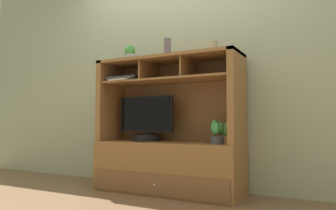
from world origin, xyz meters
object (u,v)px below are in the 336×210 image
(magazine_stack_left, at_px, (126,79))
(potted_orchid, at_px, (217,134))
(media_console, at_px, (168,150))
(tv_monitor, at_px, (146,123))
(accent_vase, at_px, (213,47))
(potted_fern, at_px, (225,134))
(potted_succulent, at_px, (130,54))
(ceramic_vase, at_px, (167,48))

(magazine_stack_left, bearing_deg, potted_orchid, 0.87)
(media_console, bearing_deg, tv_monitor, -179.81)
(potted_orchid, xyz_separation_m, accent_vase, (-0.05, 0.05, 0.80))
(potted_fern, bearing_deg, accent_vase, -172.32)
(potted_fern, relative_size, potted_succulent, 1.04)
(ceramic_vase, distance_m, accent_vase, 0.47)
(media_console, bearing_deg, magazine_stack_left, -171.32)
(media_console, bearing_deg, potted_succulent, 177.95)
(potted_succulent, xyz_separation_m, ceramic_vase, (0.47, -0.04, 0.01))
(media_console, distance_m, accent_vase, 1.07)
(tv_monitor, bearing_deg, magazine_stack_left, -161.11)
(potted_succulent, bearing_deg, media_console, -2.05)
(media_console, relative_size, accent_vase, 12.75)
(potted_orchid, bearing_deg, potted_succulent, 175.84)
(potted_fern, relative_size, accent_vase, 1.82)
(potted_fern, distance_m, potted_succulent, 1.34)
(potted_fern, relative_size, magazine_stack_left, 0.58)
(accent_vase, bearing_deg, potted_orchid, -42.50)
(ceramic_vase, bearing_deg, potted_orchid, -3.67)
(media_console, distance_m, magazine_stack_left, 0.85)
(media_console, distance_m, potted_fern, 0.60)
(potted_orchid, distance_m, potted_fern, 0.08)
(tv_monitor, relative_size, magazine_stack_left, 1.70)
(magazine_stack_left, bearing_deg, tv_monitor, 18.89)
(tv_monitor, bearing_deg, media_console, 0.19)
(tv_monitor, bearing_deg, potted_orchid, -4.00)
(potted_orchid, height_order, accent_vase, accent_vase)
(potted_fern, xyz_separation_m, magazine_stack_left, (-1.03, -0.08, 0.55))
(potted_fern, distance_m, accent_vase, 0.80)
(potted_orchid, distance_m, potted_succulent, 1.30)
(ceramic_vase, bearing_deg, magazine_stack_left, -173.99)
(potted_orchid, bearing_deg, accent_vase, 137.50)
(potted_succulent, relative_size, accent_vase, 1.74)
(potted_succulent, bearing_deg, accent_vase, -1.53)
(media_console, relative_size, tv_monitor, 2.37)
(media_console, xyz_separation_m, ceramic_vase, (0.00, -0.02, 1.01))
(potted_orchid, distance_m, magazine_stack_left, 1.13)
(ceramic_vase, bearing_deg, media_console, 90.00)
(potted_fern, distance_m, ceramic_vase, 1.02)
(media_console, xyz_separation_m, tv_monitor, (-0.26, -0.00, 0.26))
(potted_orchid, xyz_separation_m, potted_succulent, (-0.99, 0.07, 0.84))
(potted_fern, relative_size, ceramic_vase, 1.06)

